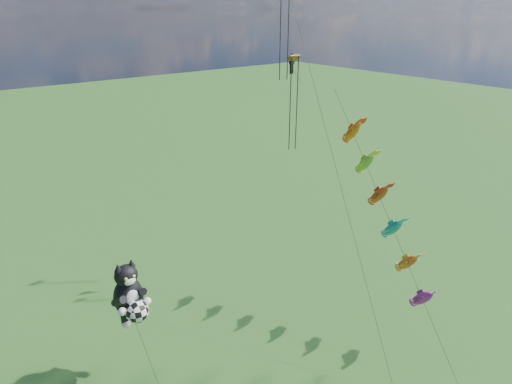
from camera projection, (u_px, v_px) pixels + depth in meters
cat_kite_rig at (130, 296)px, 28.86m from camera, size 2.32×4.08×9.86m
fish_windsock_rig at (386, 212)px, 32.99m from camera, size 2.55×15.82×19.00m
parafoil_rig at (294, 65)px, 33.79m from camera, size 4.40×17.28×27.69m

